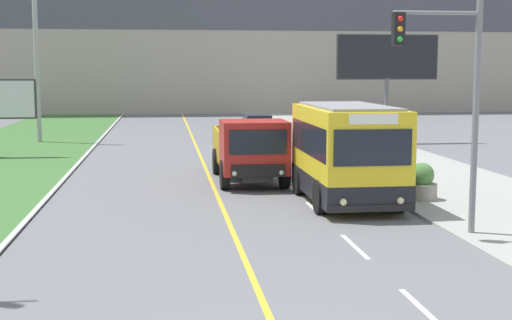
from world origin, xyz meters
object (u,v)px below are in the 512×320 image
planter_round_far (317,139)px  utility_pole_far (36,45)px  dump_truck (251,151)px  car_distant (257,127)px  planter_round_third (343,149)px  billboard_large (387,60)px  planter_round_second (371,164)px  planter_round_near (421,183)px  city_bus (347,154)px  traffic_light_mast (452,86)px

planter_round_far → utility_pole_far: bearing=158.2°
dump_truck → car_distant: bearing=81.7°
car_distant → planter_round_third: size_ratio=3.67×
billboard_large → planter_round_second: 14.65m
utility_pole_far → planter_round_far: 17.17m
utility_pole_far → planter_round_near: 26.53m
city_bus → planter_round_near: city_bus is taller
dump_truck → car_distant: size_ratio=1.55×
car_distant → traffic_light_mast: traffic_light_mast is taller
traffic_light_mast → car_distant: bearing=93.0°
planter_round_near → planter_round_second: (-0.21, 4.97, -0.01)m
city_bus → billboard_large: size_ratio=0.91×
car_distant → planter_round_near: car_distant is taller
utility_pole_far → traffic_light_mast: size_ratio=1.87×
planter_round_near → planter_round_third: (-0.06, 9.94, -0.00)m
traffic_light_mast → planter_round_second: 10.23m
planter_round_third → planter_round_near: bearing=-89.6°
traffic_light_mast → billboard_large: billboard_large is taller
planter_round_near → traffic_light_mast: bearing=-102.5°
planter_round_third → planter_round_far: (-0.09, 4.97, -0.01)m
utility_pole_far → planter_round_near: (15.39, -21.01, -5.04)m
utility_pole_far → traffic_light_mast: 29.50m
city_bus → traffic_light_mast: (1.41, -4.73, 2.23)m
dump_truck → car_distant: dump_truck is taller
dump_truck → billboard_large: bearing=55.2°
planter_round_second → utility_pole_far: bearing=133.4°
planter_round_near → dump_truck: bearing=138.6°
car_distant → utility_pole_far: utility_pole_far is taller
traffic_light_mast → planter_round_third: traffic_light_mast is taller
dump_truck → traffic_light_mast: size_ratio=1.11×
dump_truck → planter_round_near: bearing=-41.4°
utility_pole_far → billboard_large: 20.20m
utility_pole_far → traffic_light_mast: bearing=-60.9°
billboard_large → planter_round_third: billboard_large is taller
city_bus → planter_round_far: city_bus is taller
utility_pole_far → planter_round_third: 19.57m
traffic_light_mast → dump_truck: bearing=113.4°
car_distant → billboard_large: size_ratio=0.69×
traffic_light_mast → utility_pole_far: bearing=119.1°
city_bus → traffic_light_mast: size_ratio=0.95×
dump_truck → traffic_light_mast: 10.24m
city_bus → dump_truck: bearing=120.1°
city_bus → car_distant: 22.00m
billboard_large → planter_round_third: (-4.65, -8.24, -4.15)m
car_distant → dump_truck: bearing=-98.3°
dump_truck → planter_round_far: bearing=65.4°
utility_pole_far → planter_round_second: (15.18, -16.04, -5.05)m
utility_pole_far → planter_round_near: bearing=-53.8°
city_bus → planter_round_far: size_ratio=4.93×
billboard_large → planter_round_second: bearing=-109.9°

